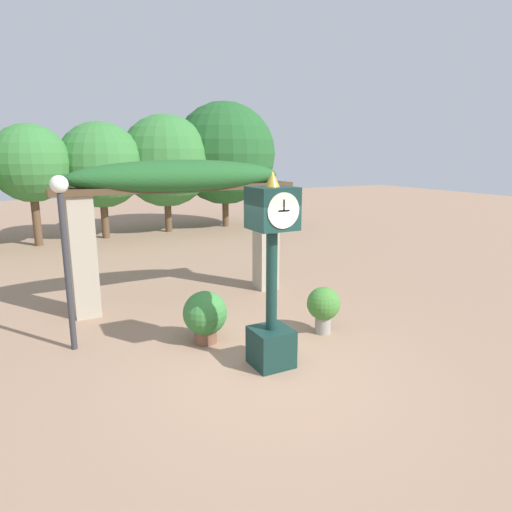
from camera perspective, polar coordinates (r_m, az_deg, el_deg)
name	(u,v)px	position (r m, az deg, el deg)	size (l,w,h in m)	color
ground_plane	(267,370)	(7.15, 1.41, -14.02)	(60.00, 60.00, 0.00)	#9E7A60
pedestal_clock	(272,273)	(6.78, 1.97, -2.19)	(0.61, 0.66, 2.98)	#14332D
pergola	(181,194)	(9.88, -9.33, 7.68)	(5.21, 1.08, 3.08)	#A89E89
potted_plant_near_left	(205,315)	(7.94, -6.38, -7.32)	(0.76, 0.76, 0.92)	brown
potted_plant_near_right	(323,306)	(8.39, 8.43, -6.18)	(0.61, 0.61, 0.86)	gray
lamp_post	(64,234)	(7.87, -22.90, 2.58)	(0.28, 0.28, 2.89)	#333338
tree_line	(141,160)	(18.74, -14.19, 11.53)	(14.09, 4.67, 5.36)	brown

